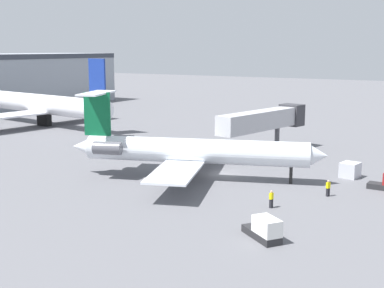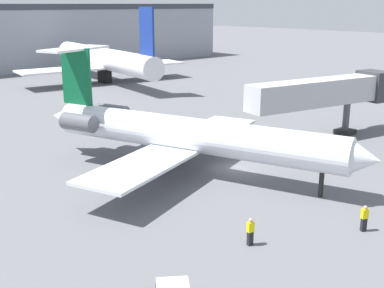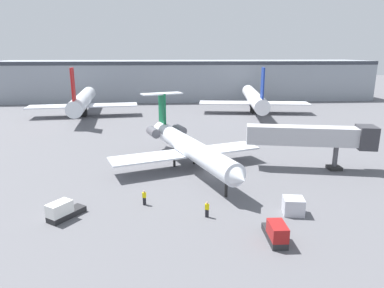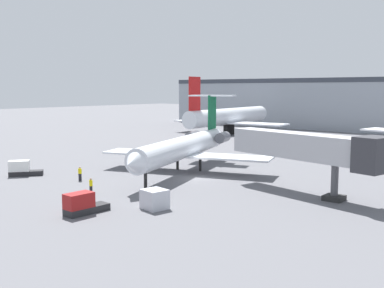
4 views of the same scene
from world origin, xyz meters
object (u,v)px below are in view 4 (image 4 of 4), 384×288
at_px(regional_jet, 186,146).
at_px(ground_crew_marshaller, 91,186).
at_px(parked_airliner_west_end, 229,117).
at_px(ground_crew_loader, 80,174).
at_px(baggage_tug_lead, 82,204).
at_px(jet_bridge, 312,148).
at_px(baggage_tug_trailing, 22,169).
at_px(cargo_container_uld, 155,199).

height_order(regional_jet, ground_crew_marshaller, regional_jet).
distance_m(regional_jet, parked_airliner_west_end, 50.06).
height_order(ground_crew_loader, baggage_tug_lead, baggage_tug_lead).
bearing_deg(jet_bridge, baggage_tug_trailing, -157.52).
xyz_separation_m(baggage_tug_lead, cargo_container_uld, (3.49, 5.24, 0.04)).
xyz_separation_m(regional_jet, baggage_tug_trailing, (-13.60, -15.15, -2.52)).
bearing_deg(jet_bridge, ground_crew_marshaller, -141.16).
bearing_deg(ground_crew_marshaller, parked_airliner_west_end, 113.30).
bearing_deg(cargo_container_uld, ground_crew_marshaller, -179.57).
bearing_deg(jet_bridge, regional_jet, 174.14).
bearing_deg(ground_crew_loader, ground_crew_marshaller, -27.80).
height_order(regional_jet, parked_airliner_west_end, parked_airliner_west_end).
relative_size(jet_bridge, cargo_container_uld, 7.63).
bearing_deg(regional_jet, ground_crew_marshaller, -86.29).
height_order(ground_crew_marshaller, ground_crew_loader, same).
bearing_deg(parked_airliner_west_end, baggage_tug_trailing, -79.41).
bearing_deg(ground_crew_marshaller, ground_crew_loader, 152.20).
bearing_deg(parked_airliner_west_end, regional_jet, -60.58).
xyz_separation_m(baggage_tug_lead, baggage_tug_trailing, (-20.22, 5.92, 0.00)).
height_order(ground_crew_marshaller, baggage_tug_trailing, baggage_tug_trailing).
height_order(jet_bridge, baggage_tug_lead, jet_bridge).
relative_size(baggage_tug_trailing, cargo_container_uld, 1.73).
distance_m(baggage_tug_lead, cargo_container_uld, 6.30).
xyz_separation_m(regional_jet, ground_crew_marshaller, (1.03, -15.90, -2.50)).
distance_m(baggage_tug_trailing, parked_airliner_west_end, 59.86).
height_order(baggage_tug_lead, cargo_container_uld, baggage_tug_lead).
bearing_deg(parked_airliner_west_end, ground_crew_loader, -71.23).
bearing_deg(ground_crew_marshaller, baggage_tug_trailing, 177.06).
xyz_separation_m(baggage_tug_lead, parked_airliner_west_end, (-31.20, 64.67, 3.34)).
height_order(baggage_tug_trailing, parked_airliner_west_end, parked_airliner_west_end).
bearing_deg(baggage_tug_lead, baggage_tug_trailing, 163.67).
distance_m(jet_bridge, ground_crew_marshaller, 22.68).
relative_size(jet_bridge, ground_crew_marshaller, 10.60).
xyz_separation_m(regional_jet, cargo_container_uld, (10.11, -15.83, -2.47)).
bearing_deg(ground_crew_loader, regional_jet, 65.98).
bearing_deg(jet_bridge, parked_airliner_west_end, 133.40).
xyz_separation_m(jet_bridge, parked_airliner_west_end, (-43.01, 45.49, -0.63)).
distance_m(jet_bridge, ground_crew_loader, 26.48).
xyz_separation_m(ground_crew_loader, baggage_tug_trailing, (-8.06, -2.71, -0.02)).
bearing_deg(jet_bridge, ground_crew_loader, -156.26).
distance_m(jet_bridge, cargo_container_uld, 16.70).
xyz_separation_m(regional_jet, baggage_tug_lead, (6.62, -21.07, -2.52)).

